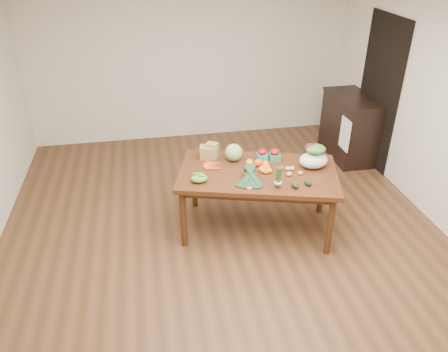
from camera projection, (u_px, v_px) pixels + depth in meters
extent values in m
plane|color=brown|center=(226.00, 244.00, 4.84)|extent=(6.00, 6.00, 0.00)
cube|color=beige|center=(189.00, 55.00, 6.74)|extent=(5.00, 0.02, 2.70)
cube|color=#4C2411|center=(257.00, 200.00, 4.93)|extent=(1.90, 1.38, 0.75)
cube|color=black|center=(379.00, 93.00, 6.09)|extent=(0.02, 1.00, 2.10)
cube|color=black|center=(349.00, 127.00, 6.51)|extent=(0.52, 1.02, 0.94)
cube|color=white|center=(345.00, 134.00, 6.09)|extent=(0.02, 0.28, 0.45)
sphere|color=#84B568|center=(234.00, 152.00, 4.92)|extent=(0.20, 0.20, 0.20)
sphere|color=orange|center=(249.00, 163.00, 4.83)|extent=(0.08, 0.08, 0.08)
sphere|color=#DF520D|center=(258.00, 163.00, 4.83)|extent=(0.09, 0.09, 0.09)
sphere|color=#FA550F|center=(266.00, 164.00, 4.80)|extent=(0.08, 0.08, 0.08)
ellipsoid|color=#5F9C34|center=(199.00, 178.00, 4.53)|extent=(0.18, 0.13, 0.08)
ellipsoid|color=tan|center=(281.00, 168.00, 4.77)|extent=(0.04, 0.04, 0.04)
ellipsoid|color=tan|center=(289.00, 174.00, 4.64)|extent=(0.06, 0.05, 0.05)
ellipsoid|color=tan|center=(292.00, 168.00, 4.75)|extent=(0.06, 0.05, 0.05)
ellipsoid|color=#DAC27E|center=(288.00, 168.00, 4.76)|extent=(0.05, 0.05, 0.05)
ellipsoid|color=tan|center=(300.00, 173.00, 4.67)|extent=(0.05, 0.05, 0.04)
ellipsoid|color=black|center=(295.00, 185.00, 4.43)|extent=(0.09, 0.11, 0.07)
ellipsoid|color=black|center=(308.00, 183.00, 4.47)|extent=(0.09, 0.11, 0.06)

